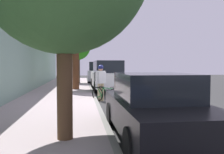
# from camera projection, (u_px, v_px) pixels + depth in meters

# --- Properties ---
(ground) EXTENTS (59.11, 59.11, 0.00)m
(ground) POSITION_uv_depth(u_px,v_px,m) (136.00, 100.00, 11.96)
(ground) COLOR #2E2E2E
(sidewalk) EXTENTS (3.58, 36.94, 0.15)m
(sidewalk) POSITION_uv_depth(u_px,v_px,m) (55.00, 100.00, 11.48)
(sidewalk) COLOR #A9989A
(sidewalk) RESTS_ON ground
(curb_edge) EXTENTS (0.16, 36.94, 0.15)m
(curb_edge) POSITION_uv_depth(u_px,v_px,m) (95.00, 100.00, 11.71)
(curb_edge) COLOR gray
(curb_edge) RESTS_ON ground
(lane_stripe_centre) EXTENTS (0.14, 35.80, 0.01)m
(lane_stripe_centre) POSITION_uv_depth(u_px,v_px,m) (194.00, 98.00, 12.92)
(lane_stripe_centre) COLOR white
(lane_stripe_centre) RESTS_ON ground
(lane_stripe_bike_edge) EXTENTS (0.12, 36.94, 0.01)m
(lane_stripe_bike_edge) POSITION_uv_depth(u_px,v_px,m) (126.00, 101.00, 11.90)
(lane_stripe_bike_edge) COLOR white
(lane_stripe_bike_edge) RESTS_ON ground
(building_facade) EXTENTS (0.50, 36.94, 4.13)m
(building_facade) POSITION_uv_depth(u_px,v_px,m) (8.00, 57.00, 11.13)
(building_facade) COLOR #7FA090
(building_facade) RESTS_ON ground
(parked_suv_silver_nearest) EXTENTS (2.22, 4.82, 1.99)m
(parked_suv_silver_nearest) POSITION_uv_depth(u_px,v_px,m) (99.00, 72.00, 23.16)
(parked_suv_silver_nearest) COLOR #B7BABF
(parked_suv_silver_nearest) RESTS_ON ground
(parked_suv_white_second) EXTENTS (2.04, 4.74, 1.99)m
(parked_suv_white_second) POSITION_uv_depth(u_px,v_px,m) (108.00, 75.00, 16.28)
(parked_suv_white_second) COLOR white
(parked_suv_white_second) RESTS_ON ground
(parked_sedan_black_mid) EXTENTS (1.86, 4.41, 1.52)m
(parked_sedan_black_mid) POSITION_uv_depth(u_px,v_px,m) (154.00, 107.00, 5.65)
(parked_sedan_black_mid) COLOR black
(parked_sedan_black_mid) RESTS_ON ground
(bicycle_at_curb) EXTENTS (1.22, 1.27, 0.74)m
(bicycle_at_curb) POSITION_uv_depth(u_px,v_px,m) (106.00, 94.00, 11.32)
(bicycle_at_curb) COLOR black
(bicycle_at_curb) RESTS_ON ground
(cyclist_with_backpack) EXTENTS (0.55, 0.53, 1.73)m
(cyclist_with_backpack) POSITION_uv_depth(u_px,v_px,m) (100.00, 79.00, 11.72)
(cyclist_with_backpack) COLOR #C6B284
(cyclist_with_backpack) RESTS_ON ground
(street_tree_near_cyclist) EXTENTS (2.33, 2.33, 4.45)m
(street_tree_near_cyclist) POSITION_uv_depth(u_px,v_px,m) (77.00, 47.00, 21.49)
(street_tree_near_cyclist) COLOR #4D3F30
(street_tree_near_cyclist) RESTS_ON sidewalk
(street_tree_mid_block) EXTENTS (3.27, 3.27, 6.00)m
(street_tree_mid_block) POSITION_uv_depth(u_px,v_px,m) (75.00, 22.00, 15.87)
(street_tree_mid_block) COLOR brown
(street_tree_mid_block) RESTS_ON sidewalk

